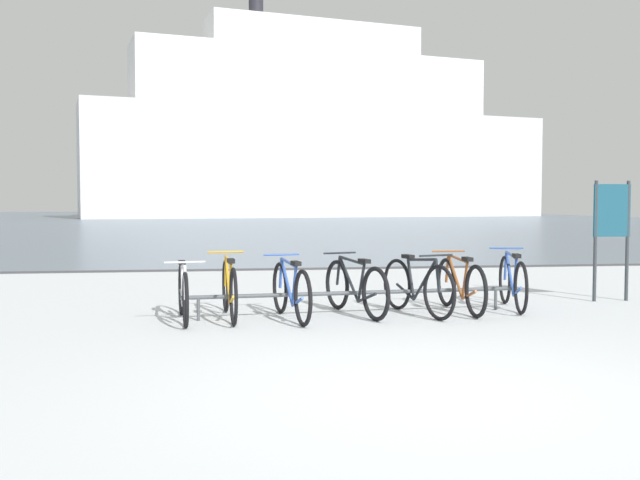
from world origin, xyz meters
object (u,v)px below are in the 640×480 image
at_px(bicycle_5, 460,285).
at_px(ferry_ship, 321,137).
at_px(bicycle_3, 355,287).
at_px(bicycle_6, 512,282).
at_px(bicycle_4, 417,287).
at_px(info_sign, 612,221).
at_px(bicycle_2, 291,291).
at_px(bicycle_0, 183,293).
at_px(bicycle_1, 229,289).

xyz_separation_m(bicycle_5, ferry_ship, (7.44, 65.49, 7.99)).
height_order(bicycle_3, bicycle_6, bicycle_6).
relative_size(bicycle_5, ferry_ship, 0.03).
distance_m(bicycle_4, bicycle_5, 0.64).
xyz_separation_m(bicycle_6, ferry_ship, (6.66, 65.32, 7.98)).
bearing_deg(info_sign, bicycle_2, -168.22).
distance_m(bicycle_0, bicycle_4, 2.89).
bearing_deg(ferry_ship, bicycle_2, -98.36).
bearing_deg(bicycle_5, bicycle_6, 12.05).
distance_m(bicycle_0, info_sign, 6.12).
bearing_deg(info_sign, bicycle_3, -169.07).
bearing_deg(bicycle_3, ferry_ship, 82.33).
distance_m(bicycle_1, bicycle_5, 2.97).
xyz_separation_m(bicycle_2, bicycle_6, (3.01, 0.46, 0.01)).
xyz_separation_m(bicycle_0, bicycle_5, (3.51, 0.25, 0.01)).
bearing_deg(bicycle_4, bicycle_0, -178.30).
distance_m(bicycle_0, ferry_ship, 67.12).
bearing_deg(bicycle_0, bicycle_5, 4.03).
xyz_separation_m(bicycle_1, ferry_ship, (10.40, 65.62, 7.98)).
relative_size(bicycle_2, ferry_ship, 0.03).
bearing_deg(bicycle_3, bicycle_6, 5.99).
bearing_deg(bicycle_2, ferry_ship, 81.64).
relative_size(bicycle_3, ferry_ship, 0.03).
bearing_deg(info_sign, bicycle_0, -171.14).
height_order(bicycle_5, info_sign, info_sign).
bearing_deg(bicycle_2, bicycle_6, 8.74).
xyz_separation_m(bicycle_0, bicycle_3, (2.12, 0.19, 0.01)).
xyz_separation_m(bicycle_2, ferry_ship, (9.67, 65.79, 7.99)).
distance_m(bicycle_2, bicycle_5, 2.25).
xyz_separation_m(bicycle_1, bicycle_2, (0.73, -0.17, -0.01)).
height_order(bicycle_1, bicycle_2, bicycle_1).
bearing_deg(bicycle_0, bicycle_6, 5.51).
bearing_deg(bicycle_4, info_sign, 15.29).
bearing_deg(ferry_ship, bicycle_5, -96.48).
xyz_separation_m(bicycle_4, ferry_ship, (8.06, 65.65, 7.98)).
bearing_deg(ferry_ship, bicycle_3, -97.67).
height_order(bicycle_0, bicycle_3, bicycle_3).
bearing_deg(bicycle_0, ferry_ship, 80.54).
relative_size(bicycle_0, info_sign, 0.93).
relative_size(bicycle_0, bicycle_6, 0.98).
distance_m(bicycle_5, info_sign, 2.70).
xyz_separation_m(bicycle_0, bicycle_1, (0.55, 0.12, 0.02)).
bearing_deg(bicycle_2, bicycle_4, 4.78).
distance_m(bicycle_4, info_sign, 3.31).
relative_size(bicycle_0, bicycle_3, 0.97).
bearing_deg(ferry_ship, bicycle_4, -97.00).
bearing_deg(bicycle_4, bicycle_5, 14.65).
height_order(bicycle_3, bicycle_4, bicycle_4).
bearing_deg(info_sign, ferry_ship, 85.62).
height_order(bicycle_1, bicycle_5, bicycle_1).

